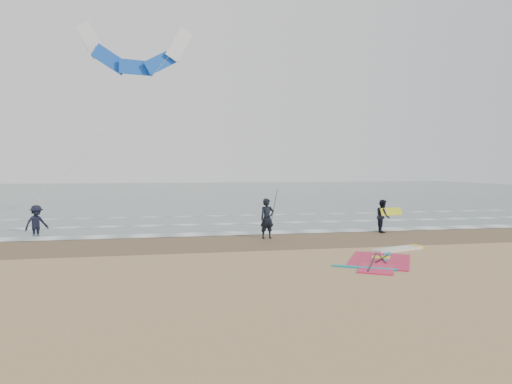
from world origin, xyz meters
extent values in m
plane|color=tan|center=(0.00, 0.00, 0.00)|extent=(120.00, 120.00, 0.00)
cube|color=#47605E|center=(0.00, 48.00, 0.01)|extent=(120.00, 80.00, 0.02)
cube|color=brown|center=(0.00, 6.00, 0.00)|extent=(120.00, 5.00, 0.01)
cube|color=white|center=(0.00, 8.20, 0.03)|extent=(120.00, 1.20, 0.02)
cube|color=white|center=(0.00, 12.00, 0.03)|extent=(120.00, 0.70, 0.02)
cube|color=white|center=(0.00, 16.50, 0.03)|extent=(120.00, 0.50, 0.01)
cube|color=white|center=(3.55, 2.61, 0.05)|extent=(2.26, 1.20, 0.11)
cube|color=yellow|center=(4.51, 2.92, 0.06)|extent=(0.54, 0.62, 0.11)
cube|color=#D91B48|center=(1.96, 0.85, 0.02)|extent=(3.08, 3.41, 0.04)
cube|color=#D91B48|center=(1.30, -0.29, 0.02)|extent=(1.71, 1.90, 0.04)
cube|color=#0C8C99|center=(2.84, 2.00, 0.02)|extent=(1.58, 2.54, 0.04)
cube|color=#0C8C99|center=(0.95, -0.11, 0.02)|extent=(1.85, 1.18, 0.04)
cube|color=yellow|center=(2.23, 1.29, 0.02)|extent=(0.80, 0.77, 0.05)
cylinder|color=black|center=(1.61, 0.68, 0.04)|extent=(1.63, 2.77, 0.05)
cylinder|color=black|center=(2.14, 1.03, 0.06)|extent=(1.09, 1.20, 0.04)
cylinder|color=black|center=(2.14, 1.03, 0.06)|extent=(0.52, 1.52, 0.04)
imported|color=black|center=(-0.78, 6.50, 0.91)|extent=(0.74, 0.56, 1.82)
imported|color=black|center=(5.28, 7.36, 0.82)|extent=(0.82, 0.94, 1.64)
imported|color=black|center=(-11.44, 9.90, 0.88)|extent=(1.28, 1.25, 1.76)
cylinder|color=black|center=(-0.48, 6.50, 1.34)|extent=(0.17, 0.86, 1.82)
cube|color=yellow|center=(5.68, 7.26, 1.04)|extent=(1.30, 0.51, 0.39)
cube|color=white|center=(-9.20, 12.52, 10.07)|extent=(1.57, 0.51, 1.98)
cube|color=blue|center=(-8.21, 12.52, 9.08)|extent=(1.94, 0.61, 1.60)
cube|color=blue|center=(-6.85, 12.52, 8.72)|extent=(1.79, 0.57, 0.79)
cube|color=blue|center=(-5.50, 12.52, 9.08)|extent=(1.94, 0.61, 1.60)
cube|color=white|center=(-4.51, 12.52, 10.07)|extent=(1.57, 0.51, 1.98)
cylinder|color=beige|center=(-10.32, 11.21, 5.62)|extent=(2.27, 2.65, 8.90)
cylinder|color=beige|center=(-7.98, 11.21, 5.62)|extent=(6.95, 2.65, 8.90)
camera|label=1|loc=(-5.12, -13.58, 3.19)|focal=32.00mm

